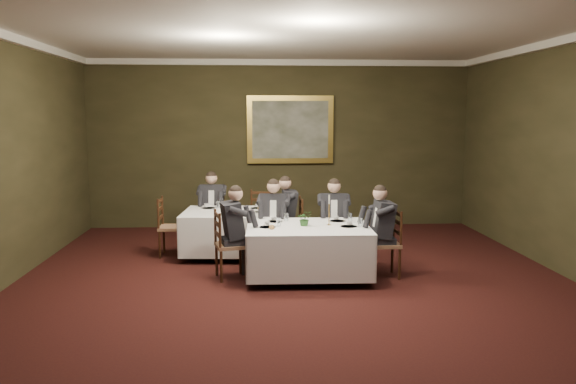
{
  "coord_description": "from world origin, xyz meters",
  "views": [
    {
      "loc": [
        -0.59,
        -6.86,
        2.37
      ],
      "look_at": [
        -0.03,
        1.96,
        1.15
      ],
      "focal_mm": 35.0,
      "sensor_mm": 36.0,
      "label": 1
    }
  ],
  "objects": [
    {
      "name": "chair_sec_backleft",
      "position": [
        -1.32,
        3.3,
        0.28
      ],
      "size": [
        0.46,
        0.44,
        1.0
      ],
      "rotation": [
        0.0,
        0.0,
        3.09
      ],
      "color": "brown",
      "rests_on": "ground"
    },
    {
      "name": "diner_main_backright",
      "position": [
        0.72,
        2.01,
        0.51
      ],
      "size": [
        0.45,
        0.52,
        1.35
      ],
      "rotation": [
        0.0,
        0.0,
        3.04
      ],
      "color": "black",
      "rests_on": "chair_main_backright"
    },
    {
      "name": "diner_main_endright",
      "position": [
        1.34,
        1.09,
        0.51
      ],
      "size": [
        0.49,
        0.43,
        1.35
      ],
      "rotation": [
        0.0,
        0.0,
        1.6
      ],
      "color": "black",
      "rests_on": "chair_main_endright"
    },
    {
      "name": "front_wall",
      "position": [
        0.0,
        -5.0,
        1.75
      ],
      "size": [
        8.0,
        0.1,
        3.5
      ],
      "primitive_type": "cube",
      "color": "#2C2916",
      "rests_on": "ground"
    },
    {
      "name": "place_setting_table_second",
      "position": [
        -1.31,
        2.84,
        0.8
      ],
      "size": [
        0.33,
        0.31,
        0.14
      ],
      "color": "white",
      "rests_on": "table_second"
    },
    {
      "name": "table_second",
      "position": [
        -0.96,
        2.45,
        0.45
      ],
      "size": [
        1.68,
        1.33,
        0.67
      ],
      "rotation": [
        0.0,
        0.0,
        -0.08
      ],
      "color": "black",
      "rests_on": "ground"
    },
    {
      "name": "chair_sec_endleft",
      "position": [
        -1.96,
        2.53,
        0.28
      ],
      "size": [
        0.43,
        0.45,
        1.0
      ],
      "rotation": [
        0.0,
        0.0,
        -1.6
      ],
      "color": "brown",
      "rests_on": "ground"
    },
    {
      "name": "table_main",
      "position": [
        0.21,
        1.12,
        0.45
      ],
      "size": [
        1.83,
        1.41,
        0.67
      ],
      "rotation": [
        0.0,
        0.0,
        -0.03
      ],
      "color": "black",
      "rests_on": "ground"
    },
    {
      "name": "painting",
      "position": [
        0.21,
        4.94,
        2.06
      ],
      "size": [
        1.81,
        0.09,
        1.41
      ],
      "color": "gold",
      "rests_on": "back_wall"
    },
    {
      "name": "chair_main_backleft",
      "position": [
        -0.24,
        2.05,
        0.28
      ],
      "size": [
        0.5,
        0.48,
        1.0
      ],
      "rotation": [
        0.0,
        0.0,
        2.99
      ],
      "color": "brown",
      "rests_on": "ground"
    },
    {
      "name": "ground",
      "position": [
        0.0,
        0.0,
        0.0
      ],
      "size": [
        10.0,
        10.0,
        0.0
      ],
      "primitive_type": "plane",
      "color": "black",
      "rests_on": "ground"
    },
    {
      "name": "centerpiece",
      "position": [
        0.17,
        1.15,
        0.88
      ],
      "size": [
        0.23,
        0.2,
        0.24
      ],
      "primitive_type": "imported",
      "rotation": [
        0.0,
        0.0,
        0.08
      ],
      "color": "#2D5926",
      "rests_on": "table_main"
    },
    {
      "name": "place_setting_table_main",
      "position": [
        -0.21,
        1.53,
        0.8
      ],
      "size": [
        0.33,
        0.31,
        0.14
      ],
      "color": "white",
      "rests_on": "table_main"
    },
    {
      "name": "crown_molding",
      "position": [
        0.0,
        0.0,
        3.44
      ],
      "size": [
        8.0,
        10.0,
        0.12
      ],
      "color": "white",
      "rests_on": "back_wall"
    },
    {
      "name": "diner_sec_endright",
      "position": [
        0.03,
        2.37,
        0.51
      ],
      "size": [
        0.49,
        0.43,
        1.35
      ],
      "rotation": [
        0.0,
        0.0,
        1.59
      ],
      "color": "black",
      "rests_on": "chair_sec_endright"
    },
    {
      "name": "diner_sec_backleft",
      "position": [
        -1.32,
        3.28,
        0.51
      ],
      "size": [
        0.43,
        0.5,
        1.35
      ],
      "rotation": [
        0.0,
        0.0,
        3.09
      ],
      "color": "black",
      "rests_on": "chair_sec_backleft"
    },
    {
      "name": "diner_main_backleft",
      "position": [
        -0.25,
        2.04,
        0.51
      ],
      "size": [
        0.47,
        0.53,
        1.35
      ],
      "rotation": [
        0.0,
        0.0,
        2.99
      ],
      "color": "black",
      "rests_on": "chair_main_backleft"
    },
    {
      "name": "chair_sec_endright",
      "position": [
        0.04,
        2.37,
        0.28
      ],
      "size": [
        0.43,
        0.45,
        1.0
      ],
      "rotation": [
        0.0,
        0.0,
        1.59
      ],
      "color": "brown",
      "rests_on": "ground"
    },
    {
      "name": "back_wall",
      "position": [
        0.0,
        5.0,
        1.75
      ],
      "size": [
        8.0,
        0.1,
        3.5
      ],
      "primitive_type": "cube",
      "color": "#2C2916",
      "rests_on": "ground"
    },
    {
      "name": "chair_main_backright",
      "position": [
        0.72,
        2.03,
        0.28
      ],
      "size": [
        0.48,
        0.46,
        1.0
      ],
      "rotation": [
        0.0,
        0.0,
        3.04
      ],
      "color": "brown",
      "rests_on": "ground"
    },
    {
      "name": "chair_sec_backright",
      "position": [
        -0.47,
        3.23,
        0.28
      ],
      "size": [
        0.53,
        0.51,
        1.0
      ],
      "rotation": [
        0.0,
        0.0,
        2.9
      ],
      "color": "brown",
      "rests_on": "ground"
    },
    {
      "name": "ceiling",
      "position": [
        0.0,
        0.0,
        3.5
      ],
      "size": [
        8.0,
        10.0,
        0.1
      ],
      "primitive_type": "cube",
      "color": "silver",
      "rests_on": "back_wall"
    },
    {
      "name": "chair_main_endleft",
      "position": [
        -0.92,
        1.14,
        0.28
      ],
      "size": [
        0.51,
        0.53,
        1.0
      ],
      "rotation": [
        0.0,
        0.0,
        -1.34
      ],
      "color": "brown",
      "rests_on": "ground"
    },
    {
      "name": "diner_main_endleft",
      "position": [
        -0.91,
        1.15,
        0.51
      ],
      "size": [
        0.56,
        0.5,
        1.35
      ],
      "rotation": [
        0.0,
        0.0,
        -1.34
      ],
      "color": "black",
      "rests_on": "chair_main_endleft"
    },
    {
      "name": "chair_main_endright",
      "position": [
        1.35,
        1.09,
        0.28
      ],
      "size": [
        0.43,
        0.45,
        1.0
      ],
      "rotation": [
        0.0,
        0.0,
        1.6
      ],
      "color": "brown",
      "rests_on": "ground"
    },
    {
      "name": "candlestick",
      "position": [
        0.53,
        1.17,
        0.93
      ],
      "size": [
        0.07,
        0.07,
        0.46
      ],
      "color": "gold",
      "rests_on": "table_main"
    }
  ]
}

